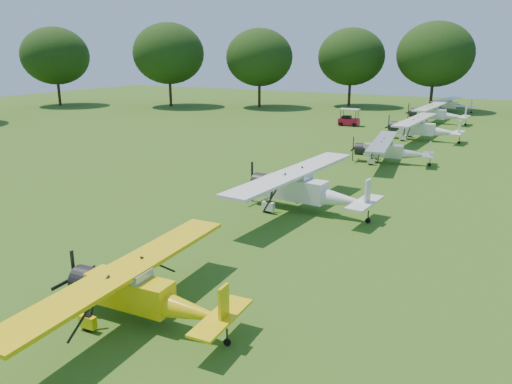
% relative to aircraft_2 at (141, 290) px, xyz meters
% --- Properties ---
extents(ground, '(160.00, 160.00, 0.00)m').
position_rel_aircraft_2_xyz_m(ground, '(-0.37, 11.05, -1.19)').
color(ground, '#264E13').
rests_on(ground, ground).
extents(tree_belt, '(137.36, 130.27, 14.52)m').
position_rel_aircraft_2_xyz_m(tree_belt, '(3.20, 11.21, 6.84)').
color(tree_belt, black).
rests_on(tree_belt, ground).
extents(aircraft_2, '(6.47, 10.30, 2.03)m').
position_rel_aircraft_2_xyz_m(aircraft_2, '(0.00, 0.00, 0.00)').
color(aircraft_2, yellow).
rests_on(aircraft_2, ground).
extents(aircraft_3, '(7.68, 12.24, 2.41)m').
position_rel_aircraft_2_xyz_m(aircraft_3, '(0.00, 13.59, 0.22)').
color(aircraft_3, white).
rests_on(aircraft_3, ground).
extents(aircraft_4, '(6.39, 10.14, 1.99)m').
position_rel_aircraft_2_xyz_m(aircraft_4, '(1.14, 28.21, -0.02)').
color(aircraft_4, white).
rests_on(aircraft_4, ground).
extents(aircraft_5, '(7.37, 11.73, 2.31)m').
position_rel_aircraft_2_xyz_m(aircraft_5, '(1.35, 40.29, 0.16)').
color(aircraft_5, white).
rests_on(aircraft_5, ground).
extents(aircraft_6, '(7.30, 11.63, 2.29)m').
position_rel_aircraft_2_xyz_m(aircraft_6, '(0.50, 53.60, 0.15)').
color(aircraft_6, white).
rests_on(aircraft_6, ground).
extents(aircraft_7, '(6.34, 10.04, 1.97)m').
position_rel_aircraft_2_xyz_m(aircraft_7, '(0.32, 67.48, -0.03)').
color(aircraft_7, white).
rests_on(aircraft_7, ground).
extents(golf_cart, '(2.45, 1.60, 2.01)m').
position_rel_aircraft_2_xyz_m(golf_cart, '(-8.28, 46.62, -0.51)').
color(golf_cart, red).
rests_on(golf_cart, ground).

